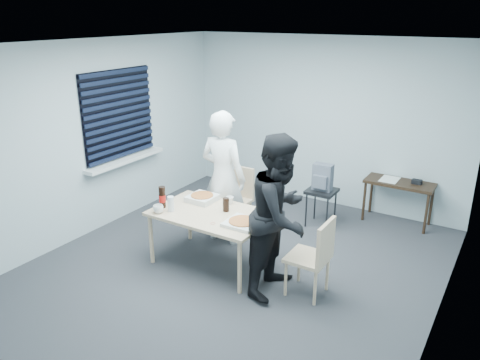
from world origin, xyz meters
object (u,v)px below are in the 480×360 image
Objects in this scene: stool at (321,197)px; backpack at (322,178)px; dining_table at (211,217)px; person_white at (223,178)px; side_table at (399,187)px; mug_a at (158,209)px; chair_right at (316,253)px; chair_far at (237,194)px; mug_b at (230,200)px; person_black at (280,215)px; soda_bottle at (162,197)px.

stool is 0.29m from backpack.
person_white is at bearing 110.70° from dining_table.
side_table is 1.13m from stool.
side_table is 7.72× the size of mug_a.
dining_table is 1.56× the size of chair_right.
chair_far reaches higher than side_table.
backpack is (0.70, 1.70, 0.12)m from dining_table.
mug_b is at bearing -127.47° from side_table.
person_white is 1.00× the size of person_black.
side_table is at bearing -135.98° from person_white.
chair_far is 0.50× the size of person_white.
backpack is at bearing 35.37° from chair_far.
person_black is (-0.39, -0.07, 0.37)m from chair_right.
stool is 5.47× the size of mug_b.
stool is at bearing 67.66° from dining_table.
person_black is 1.78m from backpack.
side_table is at bearing 36.16° from chair_far.
dining_table is 2.53× the size of stool.
side_table is 2.58m from mug_b.
mug_b is at bearing -115.70° from stool.
person_black is 1.84m from stool.
stool is at bearing 59.11° from mug_a.
side_table is at bearing 51.92° from mug_a.
side_table is at bearing 49.33° from soda_bottle.
mug_b reaches higher than dining_table.
stool is (0.98, 0.70, -0.08)m from chair_far.
mug_a is at bearing 72.70° from person_white.
person_white is 1.00m from mug_a.
person_black is 1.86× the size of side_table.
backpack reaches higher than mug_a.
person_black is (1.17, -0.66, 0.00)m from person_white.
stool is 4.45× the size of mug_a.
chair_far is at bearing -144.18° from stool.
backpack is (-0.24, 1.76, -0.15)m from person_black.
mug_b is (-0.66, -1.36, -0.01)m from backpack.
chair_far and chair_right have the same top height.
mug_a reaches higher than side_table.
chair_right is at bearing 10.68° from mug_a.
chair_far is 1.63× the size of stool.
soda_bottle is (-0.36, -0.79, -0.08)m from person_white.
soda_bottle is (-0.63, -0.52, 0.08)m from mug_b.
person_black reaches higher than stool.
chair_right is 0.94× the size of side_table.
side_table is 1.74× the size of stool.
chair_far is 1.00× the size of chair_right.
mug_a is at bearing -100.55° from chair_far.
person_white is 1.44m from backpack.
dining_table is at bearing -135.60° from backpack.
stool is (0.70, 1.71, -0.18)m from dining_table.
mug_b is (-1.57, -2.04, 0.17)m from side_table.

